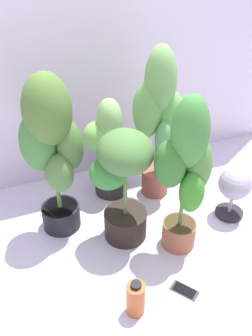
# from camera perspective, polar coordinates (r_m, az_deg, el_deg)

# --- Properties ---
(ground_plane) EXTENTS (8.00, 8.00, 0.00)m
(ground_plane) POSITION_cam_1_polar(r_m,az_deg,el_deg) (2.20, 0.99, -12.15)
(ground_plane) COLOR silver
(ground_plane) RESTS_ON ground
(mylar_back_wall) EXTENTS (3.20, 0.01, 2.00)m
(mylar_back_wall) POSITION_cam_1_polar(r_m,az_deg,el_deg) (2.39, -7.24, 19.85)
(mylar_back_wall) COLOR silver
(mylar_back_wall) RESTS_ON ground
(potted_plant_back_center) EXTENTS (0.31, 0.25, 0.70)m
(potted_plant_back_center) POSITION_cam_1_polar(r_m,az_deg,el_deg) (2.39, -2.95, 2.92)
(potted_plant_back_center) COLOR #292624
(potted_plant_back_center) RESTS_ON ground
(potted_plant_front_right) EXTENTS (0.32, 0.28, 0.94)m
(potted_plant_front_right) POSITION_cam_1_polar(r_m,az_deg,el_deg) (1.88, 9.31, -0.20)
(potted_plant_front_right) COLOR #98583B
(potted_plant_front_right) RESTS_ON ground
(potted_plant_center) EXTENTS (0.39, 0.36, 0.71)m
(potted_plant_center) POSITION_cam_1_polar(r_m,az_deg,el_deg) (1.99, -0.61, -1.63)
(potted_plant_center) COLOR black
(potted_plant_center) RESTS_ON ground
(potted_plant_back_right) EXTENTS (0.37, 0.30, 1.03)m
(potted_plant_back_right) POSITION_cam_1_polar(r_m,az_deg,el_deg) (2.27, 5.05, 8.31)
(potted_plant_back_right) COLOR #954D3E
(potted_plant_back_right) RESTS_ON ground
(potted_plant_back_left) EXTENTS (0.38, 0.33, 0.99)m
(potted_plant_back_left) POSITION_cam_1_polar(r_m,az_deg,el_deg) (2.00, -11.56, 3.67)
(potted_plant_back_left) COLOR black
(potted_plant_back_left) RESTS_ON ground
(cell_phone) EXTENTS (0.14, 0.16, 0.01)m
(cell_phone) POSITION_cam_1_polar(r_m,az_deg,el_deg) (2.02, 9.12, -18.32)
(cell_phone) COLOR #32343C
(cell_phone) RESTS_ON ground
(floor_fan) EXTENTS (0.29, 0.29, 0.35)m
(floor_fan) POSITION_cam_1_polar(r_m,az_deg,el_deg) (2.35, 16.57, -2.75)
(floor_fan) COLOR #252029
(floor_fan) RESTS_ON ground
(nutrient_bottle) EXTENTS (0.09, 0.09, 0.21)m
(nutrient_bottle) POSITION_cam_1_polar(r_m,az_deg,el_deg) (1.85, 1.53, -19.69)
(nutrient_bottle) COLOR #B75828
(nutrient_bottle) RESTS_ON ground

